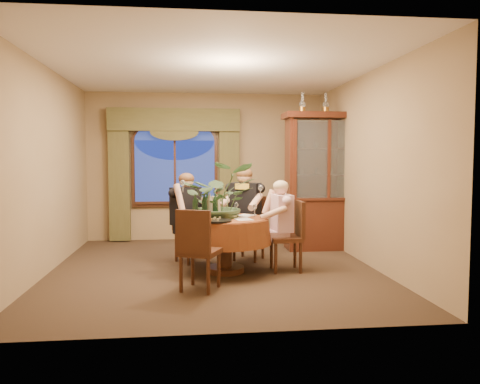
{
  "coord_description": "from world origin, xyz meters",
  "views": [
    {
      "loc": [
        -0.36,
        -6.53,
        1.54
      ],
      "look_at": [
        0.35,
        -0.25,
        1.1
      ],
      "focal_mm": 35.0,
      "sensor_mm": 36.0,
      "label": 1
    }
  ],
  "objects": [
    {
      "name": "cheese_platter",
      "position": [
        0.0,
        -0.63,
        0.76
      ],
      "size": [
        0.39,
        0.39,
        0.02
      ],
      "primitive_type": "cylinder",
      "color": "black",
      "rests_on": "dining_table"
    },
    {
      "name": "wine_bottle_3",
      "position": [
        -0.09,
        -0.09,
        0.92
      ],
      "size": [
        0.07,
        0.07,
        0.33
      ],
      "primitive_type": "cylinder",
      "color": "black",
      "rests_on": "dining_table"
    },
    {
      "name": "chair_back_right",
      "position": [
        0.56,
        0.51,
        0.48
      ],
      "size": [
        0.57,
        0.57,
        0.96
      ],
      "primitive_type": "cube",
      "rotation": [
        0.0,
        0.0,
        -3.64
      ],
      "color": "black",
      "rests_on": "floor"
    },
    {
      "name": "chair_right",
      "position": [
        0.98,
        -0.25,
        0.48
      ],
      "size": [
        0.42,
        0.42,
        0.96
      ],
      "primitive_type": "cube",
      "rotation": [
        0.0,
        0.0,
        1.57
      ],
      "color": "black",
      "rests_on": "floor"
    },
    {
      "name": "wine_bottle_4",
      "position": [
        -0.26,
        -0.35,
        0.92
      ],
      "size": [
        0.07,
        0.07,
        0.33
      ],
      "primitive_type": "cylinder",
      "color": "black",
      "rests_on": "dining_table"
    },
    {
      "name": "person_back",
      "position": [
        -0.39,
        0.41,
        0.67
      ],
      "size": [
        0.65,
        0.65,
        1.35
      ],
      "primitive_type": null,
      "rotation": [
        0.0,
        0.0,
        -2.46
      ],
      "color": "black",
      "rests_on": "floor"
    },
    {
      "name": "wall_right",
      "position": [
        2.25,
        0.0,
        1.4
      ],
      "size": [
        0.0,
        5.0,
        5.0
      ],
      "primitive_type": "plane",
      "rotation": [
        1.57,
        0.0,
        -1.57
      ],
      "color": "olive",
      "rests_on": "ground"
    },
    {
      "name": "wine_glass_person_scarf",
      "position": [
        0.33,
        0.12,
        0.84
      ],
      "size": [
        0.07,
        0.07,
        0.18
      ],
      "primitive_type": null,
      "color": "silver",
      "rests_on": "dining_table"
    },
    {
      "name": "person_scarf",
      "position": [
        0.5,
        0.43,
        0.71
      ],
      "size": [
        0.66,
        0.65,
        1.42
      ],
      "primitive_type": null,
      "rotation": [
        0.0,
        0.0,
        -3.62
      ],
      "color": "black",
      "rests_on": "floor"
    },
    {
      "name": "wine_glass_person_pink",
      "position": [
        0.55,
        -0.2,
        0.84
      ],
      "size": [
        0.07,
        0.07,
        0.18
      ],
      "primitive_type": null,
      "color": "silver",
      "rests_on": "dining_table"
    },
    {
      "name": "person_pink",
      "position": [
        0.94,
        -0.16,
        0.63
      ],
      "size": [
        0.46,
        0.49,
        1.26
      ],
      "primitive_type": null,
      "rotation": [
        0.0,
        0.0,
        -4.6
      ],
      "color": "#CEA1AD",
      "rests_on": "floor"
    },
    {
      "name": "wine_bottle_1",
      "position": [
        -0.14,
        -0.25,
        0.92
      ],
      "size": [
        0.07,
        0.07,
        0.33
      ],
      "primitive_type": "cylinder",
      "color": "black",
      "rests_on": "dining_table"
    },
    {
      "name": "swag_valance",
      "position": [
        -0.6,
        2.35,
        2.28
      ],
      "size": [
        2.45,
        0.16,
        0.42
      ],
      "primitive_type": null,
      "color": "#474421",
      "rests_on": "wall_back"
    },
    {
      "name": "centerpiece_plant",
      "position": [
        0.08,
        -0.14,
        1.38
      ],
      "size": [
        1.0,
        1.11,
        0.87
      ],
      "primitive_type": "imported",
      "color": "#354F2F",
      "rests_on": "dining_table"
    },
    {
      "name": "arched_transom",
      "position": [
        -0.6,
        2.43,
        2.08
      ],
      "size": [
        1.6,
        0.06,
        0.44
      ],
      "primitive_type": null,
      "color": "navy",
      "rests_on": "wall_back"
    },
    {
      "name": "wine_bottle_0",
      "position": [
        0.01,
        -0.28,
        0.92
      ],
      "size": [
        0.07,
        0.07,
        0.33
      ],
      "primitive_type": "cylinder",
      "color": "black",
      "rests_on": "dining_table"
    },
    {
      "name": "window",
      "position": [
        -0.6,
        2.43,
        1.3
      ],
      "size": [
        1.62,
        0.1,
        1.32
      ],
      "primitive_type": null,
      "color": "navy",
      "rests_on": "wall_back"
    },
    {
      "name": "oil_lamp_right",
      "position": [
        2.38,
        1.25,
        2.5
      ],
      "size": [
        0.11,
        0.11,
        0.34
      ],
      "primitive_type": null,
      "color": "#A5722D",
      "rests_on": "china_cabinet"
    },
    {
      "name": "tasting_paper_0",
      "position": [
        0.36,
        -0.45,
        0.75
      ],
      "size": [
        0.26,
        0.33,
        0.0
      ],
      "primitive_type": "cube",
      "rotation": [
        0.0,
        0.0,
        0.18
      ],
      "color": "white",
      "rests_on": "dining_table"
    },
    {
      "name": "ceiling",
      "position": [
        0.0,
        0.0,
        2.8
      ],
      "size": [
        5.0,
        5.0,
        0.0
      ],
      "primitive_type": "plane",
      "rotation": [
        3.14,
        0.0,
        0.0
      ],
      "color": "white",
      "rests_on": "wall_back"
    },
    {
      "name": "tasting_paper_1",
      "position": [
        0.45,
        -0.04,
        0.75
      ],
      "size": [
        0.34,
        0.37,
        0.0
      ],
      "primitive_type": "cube",
      "rotation": [
        0.0,
        0.0,
        -0.61
      ],
      "color": "white",
      "rests_on": "dining_table"
    },
    {
      "name": "wine_glass_person_back",
      "position": [
        -0.11,
        0.07,
        0.84
      ],
      "size": [
        0.07,
        0.07,
        0.18
      ],
      "primitive_type": null,
      "color": "silver",
      "rests_on": "dining_table"
    },
    {
      "name": "floor",
      "position": [
        0.0,
        0.0,
        0.0
      ],
      "size": [
        5.0,
        5.0,
        0.0
      ],
      "primitive_type": "plane",
      "color": "black",
      "rests_on": "ground"
    },
    {
      "name": "dining_table",
      "position": [
        0.15,
        -0.25,
        0.38
      ],
      "size": [
        1.5,
        1.5,
        0.75
      ],
      "primitive_type": "cylinder",
      "rotation": [
        0.0,
        0.0,
        0.22
      ],
      "color": "maroon",
      "rests_on": "floor"
    },
    {
      "name": "chair_front_left",
      "position": [
        -0.22,
        -1.07,
        0.48
      ],
      "size": [
        0.55,
        0.55,
        0.96
      ],
      "primitive_type": "cube",
      "rotation": [
        0.0,
        0.0,
        -0.42
      ],
      "color": "black",
      "rests_on": "floor"
    },
    {
      "name": "oil_lamp_left",
      "position": [
        1.57,
        1.25,
        2.5
      ],
      "size": [
        0.11,
        0.11,
        0.34
      ],
      "primitive_type": null,
      "color": "#A5722D",
      "rests_on": "china_cabinet"
    },
    {
      "name": "stoneware_vase",
      "position": [
        0.02,
        -0.15,
        0.89
      ],
      "size": [
        0.15,
        0.15,
        0.29
      ],
      "primitive_type": null,
      "color": "tan",
      "rests_on": "dining_table"
    },
    {
      "name": "china_cabinet",
      "position": [
        1.98,
        1.25,
        1.16
      ],
      "size": [
        1.44,
        0.57,
        2.33
      ],
      "primitive_type": "cube",
      "color": "#37140B",
      "rests_on": "floor"
    },
    {
      "name": "oil_lamp_center",
      "position": [
        1.98,
        1.25,
        2.5
      ],
      "size": [
        0.11,
        0.11,
        0.34
      ],
      "primitive_type": null,
      "color": "#A5722D",
      "rests_on": "china_cabinet"
    },
    {
      "name": "chair_back",
      "position": [
        -0.31,
        0.47,
        0.48
      ],
      "size": [
        0.58,
        0.58,
        0.96
      ],
      "primitive_type": "cube",
      "rotation": [
        0.0,
        0.0,
        -2.58
      ],
      "color": "black",
      "rests_on": "floor"
    },
    {
      "name": "drapery_right",
      "position": [
        0.43,
        2.38,
        1.18
      ],
      "size": [
        0.38,
        0.14,
        2.32
      ],
      "primitive_type": "cube",
      "color": "#474421",
      "rests_on": "floor"
    },
    {
      "name": "drapery_left",
      "position": [
        -1.63,
        2.38,
        1.18
      ],
      "size": [
        0.38,
        0.14,
        2.32
      ],
      "primitive_type": "cube",
      "color": "#474421",
      "rests_on": "floor"
    },
    {
      "name": "wall_back",
      "position": [
        0.0,
        2.5,
        1.4
      ],
      "size": [
        4.5,
        0.0,
        4.5
      ],
      "primitive_type": "plane",
      "rotation": [
        1.57,
        0.0,
        0.0
      ],
      "color": "olive",
      "rests_on": "ground"
    },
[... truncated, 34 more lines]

